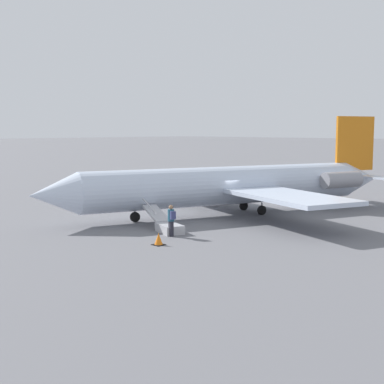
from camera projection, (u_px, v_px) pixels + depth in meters
name	position (u px, v px, depth m)	size (l,w,h in m)	color
ground_plane	(227.00, 215.00, 36.92)	(600.00, 600.00, 0.00)	slate
airplane_main	(238.00, 184.00, 37.08)	(26.25, 20.26, 6.86)	silver
boarding_stairs	(167.00, 225.00, 30.71)	(2.32, 4.12, 1.70)	#B2B2B7
passenger	(171.00, 218.00, 29.27)	(0.44, 0.57, 1.74)	#23232D
traffic_cone_near_stairs	(159.00, 239.00, 27.17)	(0.57, 0.57, 0.63)	black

